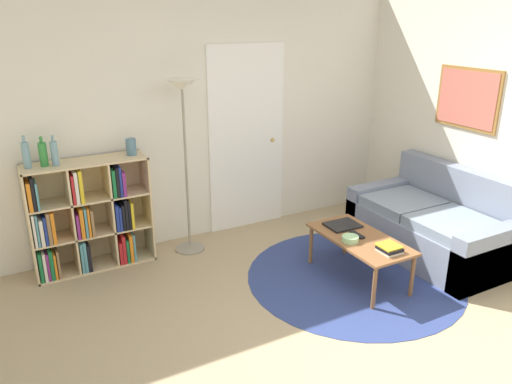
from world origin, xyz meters
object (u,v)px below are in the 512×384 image
object	(u,v)px
laptop	(343,225)
bottle_middle	(43,154)
floor_lamp	(183,112)
bottle_right	(54,153)
coffee_table	(360,242)
bowl	(350,239)
bottle_left	(26,155)
vase_on_shelf	(131,147)
bookshelf	(87,218)
couch	(435,226)

from	to	relation	value
laptop	bottle_middle	xyz separation A→B (m)	(-2.40, 1.14, 0.73)
floor_lamp	bottle_right	world-z (taller)	floor_lamp
coffee_table	bottle_middle	distance (m)	2.88
coffee_table	bottle_middle	world-z (taller)	bottle_middle
bowl	bottle_left	world-z (taller)	bottle_left
vase_on_shelf	floor_lamp	bearing A→B (deg)	-12.44
bowl	bottle_right	bearing A→B (deg)	146.96
bookshelf	laptop	distance (m)	2.39
couch	coffee_table	xyz separation A→B (m)	(-1.03, -0.07, 0.09)
laptop	vase_on_shelf	size ratio (longest dim) A/B	1.99
laptop	bottle_middle	world-z (taller)	bottle_middle
floor_lamp	bottle_middle	distance (m)	1.28
laptop	floor_lamp	bearing A→B (deg)	138.30
laptop	bottle_middle	size ratio (longest dim) A/B	1.18
bookshelf	bottle_left	size ratio (longest dim) A/B	3.82
bowl	vase_on_shelf	size ratio (longest dim) A/B	0.94
bottle_right	vase_on_shelf	world-z (taller)	bottle_right
bottle_middle	laptop	bearing A→B (deg)	-25.38
floor_lamp	bottle_right	bearing A→B (deg)	175.89
bowl	bottle_middle	world-z (taller)	bottle_middle
bowl	bottle_right	world-z (taller)	bottle_right
laptop	bottle_right	xyz separation A→B (m)	(-2.31, 1.10, 0.73)
floor_lamp	laptop	bearing A→B (deg)	-41.70
bottle_left	vase_on_shelf	distance (m)	0.89
bottle_left	vase_on_shelf	xyz separation A→B (m)	(0.89, -0.01, -0.04)
floor_lamp	bottle_left	xyz separation A→B (m)	(-1.38, 0.11, -0.25)
laptop	couch	bearing A→B (deg)	-11.49
bowl	bottle_left	distance (m)	2.87
floor_lamp	bottle_right	distance (m)	1.19
couch	coffee_table	distance (m)	1.04
bowl	bottle_right	distance (m)	2.67
bottle_middle	bookshelf	bearing A→B (deg)	-1.41
floor_lamp	bookshelf	bearing A→B (deg)	173.54
bookshelf	bottle_left	bearing A→B (deg)	179.20
bookshelf	bottle_middle	bearing A→B (deg)	178.59
couch	bottle_right	world-z (taller)	bottle_right
laptop	bottle_right	size ratio (longest dim) A/B	1.15
bowl	couch	bearing A→B (deg)	4.59
bottle_right	bottle_middle	bearing A→B (deg)	159.82
bottle_left	bottle_middle	xyz separation A→B (m)	(0.13, 0.00, -0.01)
bottle_right	couch	bearing A→B (deg)	-21.52
bookshelf	coffee_table	bearing A→B (deg)	-33.87
bowl	bottle_left	size ratio (longest dim) A/B	0.51
bookshelf	vase_on_shelf	xyz separation A→B (m)	(0.47, -0.00, 0.63)
couch	coffee_table	world-z (taller)	couch
bookshelf	coffee_table	world-z (taller)	bookshelf
bottle_left	bottle_middle	distance (m)	0.13
couch	bowl	bearing A→B (deg)	-175.41
bookshelf	vase_on_shelf	world-z (taller)	vase_on_shelf
couch	bottle_left	world-z (taller)	bottle_left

